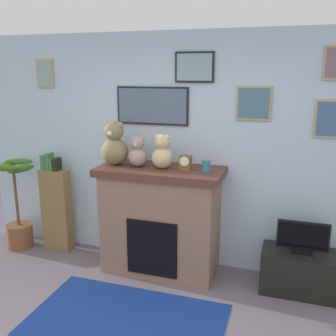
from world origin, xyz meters
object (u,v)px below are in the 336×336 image
(television, at_px, (303,238))
(teddy_bear_grey, at_px, (138,153))
(candle_jar, at_px, (206,166))
(fireplace, at_px, (161,219))
(bookshelf, at_px, (56,207))
(tv_stand, at_px, (300,272))
(teddy_bear_tan, at_px, (162,153))
(potted_plant, at_px, (18,217))
(teddy_bear_cream, at_px, (114,145))
(mantel_clock, at_px, (185,163))

(television, relative_size, teddy_bear_grey, 1.52)
(candle_jar, bearing_deg, teddy_bear_grey, -179.97)
(fireplace, distance_m, bookshelf, 1.40)
(bookshelf, relative_size, tv_stand, 1.63)
(teddy_bear_tan, bearing_deg, television, 0.38)
(potted_plant, relative_size, teddy_bear_grey, 3.46)
(candle_jar, xyz_separation_m, teddy_bear_cream, (-1.02, -0.00, 0.15))
(bookshelf, bearing_deg, teddy_bear_cream, -7.26)
(bookshelf, distance_m, candle_jar, 2.02)
(candle_jar, bearing_deg, teddy_bear_tan, -179.94)
(tv_stand, xyz_separation_m, teddy_bear_cream, (-2.00, -0.01, 1.18))
(fireplace, relative_size, teddy_bear_grey, 4.11)
(television, bearing_deg, teddy_bear_cream, -179.72)
(television, relative_size, mantel_clock, 3.21)
(fireplace, height_order, mantel_clock, mantel_clock)
(television, bearing_deg, bookshelf, 177.98)
(bookshelf, distance_m, tv_stand, 2.90)
(tv_stand, xyz_separation_m, candle_jar, (-0.98, -0.01, 1.03))
(tv_stand, relative_size, mantel_clock, 4.90)
(teddy_bear_cream, distance_m, teddy_bear_grey, 0.28)
(teddy_bear_cream, bearing_deg, potted_plant, 179.81)
(mantel_clock, bearing_deg, television, 0.52)
(fireplace, relative_size, candle_jar, 11.19)
(fireplace, xyz_separation_m, potted_plant, (-1.89, -0.01, -0.20))
(television, distance_m, teddy_bear_tan, 1.64)
(fireplace, height_order, teddy_bear_tan, teddy_bear_tan)
(tv_stand, xyz_separation_m, teddy_bear_grey, (-1.73, -0.01, 1.12))
(fireplace, bearing_deg, tv_stand, -0.28)
(mantel_clock, distance_m, teddy_bear_cream, 0.81)
(television, bearing_deg, tv_stand, 90.00)
(potted_plant, xyz_separation_m, teddy_bear_grey, (1.64, -0.00, 0.93))
(teddy_bear_grey, bearing_deg, teddy_bear_tan, -0.01)
(bookshelf, distance_m, teddy_bear_tan, 1.63)
(bookshelf, xyz_separation_m, teddy_bear_grey, (1.14, -0.11, 0.78))
(teddy_bear_tan, bearing_deg, teddy_bear_cream, -179.98)
(fireplace, distance_m, television, 1.48)
(television, bearing_deg, teddy_bear_tan, -179.62)
(bookshelf, height_order, teddy_bear_tan, teddy_bear_tan)
(potted_plant, relative_size, candle_jar, 9.42)
(mantel_clock, distance_m, teddy_bear_tan, 0.26)
(fireplace, relative_size, mantel_clock, 8.67)
(teddy_bear_tan, bearing_deg, fireplace, 146.89)
(tv_stand, relative_size, teddy_bear_cream, 1.59)
(candle_jar, relative_size, teddy_bear_grey, 0.37)
(candle_jar, height_order, teddy_bear_cream, teddy_bear_cream)
(potted_plant, bearing_deg, mantel_clock, -0.14)
(bookshelf, height_order, tv_stand, bookshelf)
(potted_plant, distance_m, tv_stand, 3.38)
(mantel_clock, xyz_separation_m, teddy_bear_tan, (-0.25, 0.00, 0.08))
(teddy_bear_cream, bearing_deg, fireplace, 2.01)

